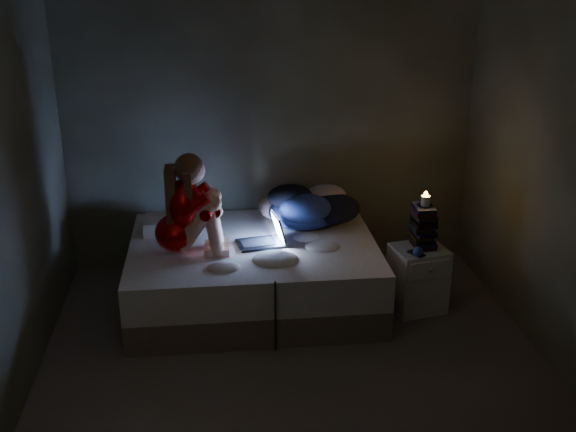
{
  "coord_description": "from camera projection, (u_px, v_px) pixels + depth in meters",
  "views": [
    {
      "loc": [
        -0.52,
        -4.06,
        2.81
      ],
      "look_at": [
        0.05,
        1.0,
        0.8
      ],
      "focal_mm": 43.52,
      "sensor_mm": 36.0,
      "label": 1
    }
  ],
  "objects": [
    {
      "name": "book_stack",
      "position": [
        424.0,
        225.0,
        5.5
      ],
      "size": [
        0.19,
        0.25,
        0.37
      ],
      "primitive_type": null,
      "color": "black",
      "rests_on": "nightstand"
    },
    {
      "name": "woman",
      "position": [
        174.0,
        205.0,
        5.29
      ],
      "size": [
        0.51,
        0.34,
        0.81
      ],
      "primitive_type": null,
      "rotation": [
        0.0,
        0.0,
        -0.02
      ],
      "color": "#8F0004",
      "rests_on": "bed"
    },
    {
      "name": "nightstand",
      "position": [
        418.0,
        278.0,
        5.64
      ],
      "size": [
        0.46,
        0.43,
        0.54
      ],
      "primitive_type": "cube",
      "rotation": [
        0.0,
        0.0,
        0.2
      ],
      "color": "silver",
      "rests_on": "ground"
    },
    {
      "name": "candle",
      "position": [
        426.0,
        199.0,
        5.42
      ],
      "size": [
        0.07,
        0.07,
        0.08
      ],
      "primitive_type": "cylinder",
      "color": "beige",
      "rests_on": "book_stack"
    },
    {
      "name": "blue_orb",
      "position": [
        414.0,
        251.0,
        5.39
      ],
      "size": [
        0.08,
        0.08,
        0.08
      ],
      "primitive_type": "sphere",
      "color": "#2B4692",
      "rests_on": "nightstand"
    },
    {
      "name": "wall_front",
      "position": [
        362.0,
        377.0,
        2.59
      ],
      "size": [
        3.6,
        0.02,
        2.6
      ],
      "primitive_type": "cube",
      "color": "#34372D",
      "rests_on": "ground"
    },
    {
      "name": "laptop",
      "position": [
        260.0,
        230.0,
        5.54
      ],
      "size": [
        0.41,
        0.32,
        0.26
      ],
      "primitive_type": null,
      "rotation": [
        0.0,
        0.0,
        0.17
      ],
      "color": "black",
      "rests_on": "bed"
    },
    {
      "name": "pillow",
      "position": [
        169.0,
        224.0,
        5.83
      ],
      "size": [
        0.41,
        0.29,
        0.12
      ],
      "primitive_type": "cube",
      "color": "silver",
      "rests_on": "bed"
    },
    {
      "name": "floor",
      "position": [
        297.0,
        377.0,
        4.84
      ],
      "size": [
        3.6,
        3.8,
        0.02
      ],
      "primitive_type": "cube",
      "color": "#4A403A",
      "rests_on": "ground"
    },
    {
      "name": "phone",
      "position": [
        413.0,
        253.0,
        5.44
      ],
      "size": [
        0.11,
        0.15,
        0.01
      ],
      "primitive_type": "cube",
      "rotation": [
        0.0,
        0.0,
        0.29
      ],
      "color": "black",
      "rests_on": "nightstand"
    },
    {
      "name": "clothes_pile",
      "position": [
        304.0,
        204.0,
        5.91
      ],
      "size": [
        0.77,
        0.7,
        0.38
      ],
      "primitive_type": null,
      "rotation": [
        0.0,
        0.0,
        -0.38
      ],
      "color": "navy",
      "rests_on": "bed"
    },
    {
      "name": "wall_back",
      "position": [
        271.0,
        126.0,
        6.12
      ],
      "size": [
        3.6,
        0.02,
        2.6
      ],
      "primitive_type": "cube",
      "color": "#34372D",
      "rests_on": "ground"
    },
    {
      "name": "bed",
      "position": [
        254.0,
        273.0,
        5.73
      ],
      "size": [
        1.98,
        1.48,
        0.54
      ],
      "primitive_type": null,
      "color": "#B4B1AC",
      "rests_on": "ground"
    },
    {
      "name": "wall_right",
      "position": [
        573.0,
        190.0,
        4.55
      ],
      "size": [
        0.02,
        3.8,
        2.6
      ],
      "primitive_type": "cube",
      "color": "#34372D",
      "rests_on": "ground"
    }
  ]
}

